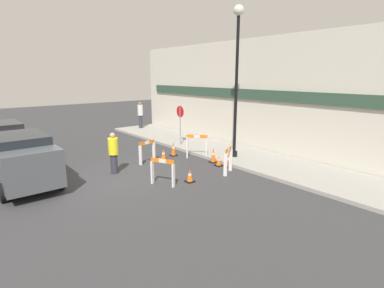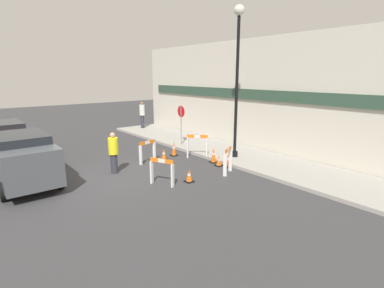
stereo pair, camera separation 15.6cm
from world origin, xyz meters
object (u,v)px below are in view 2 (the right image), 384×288
streetlamp_post (237,64)px  parked_car_0 (4,137)px  person_worker (113,152)px  parked_car_1 (23,156)px  person_pedestrian (142,114)px  stop_sign (181,119)px

streetlamp_post → parked_car_0: 11.15m
person_worker → parked_car_1: parked_car_1 is taller
streetlamp_post → parked_car_1: 8.97m
parked_car_1 → person_worker: bearing=74.2°
streetlamp_post → person_worker: streetlamp_post is taller
person_worker → person_pedestrian: person_pedestrian is taller
stop_sign → parked_car_1: stop_sign is taller
stop_sign → person_pedestrian: size_ratio=1.13×
streetlamp_post → parked_car_1: streetlamp_post is taller
streetlamp_post → person_worker: (-1.60, -5.08, -3.32)m
stop_sign → parked_car_1: size_ratio=0.52×
stop_sign → parked_car_1: bearing=98.6°
streetlamp_post → stop_sign: 4.39m
parked_car_0 → parked_car_1: size_ratio=0.97×
streetlamp_post → stop_sign: size_ratio=3.12×
person_worker → parked_car_0: parked_car_0 is taller
person_worker → parked_car_0: (-5.42, -2.95, 0.07)m
stop_sign → person_worker: 5.06m
person_pedestrian → parked_car_0: (2.23, -8.55, -0.18)m
streetlamp_post → person_pedestrian: size_ratio=3.54×
parked_car_0 → person_pedestrian: bearing=104.6°
stop_sign → parked_car_1: 7.70m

